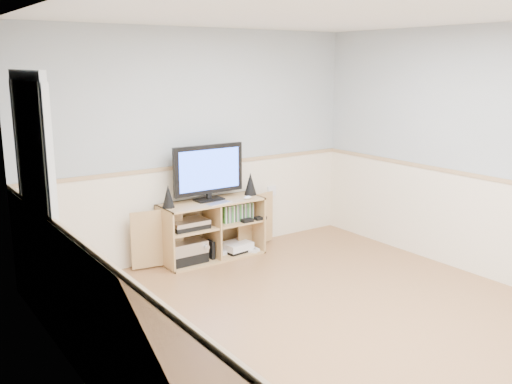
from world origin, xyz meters
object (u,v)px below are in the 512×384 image
keyboard (219,203)px  game_consoles (235,247)px  media_cabinet (209,228)px  monitor (209,171)px

keyboard → game_consoles: 0.67m
media_cabinet → keyboard: keyboard is taller
game_consoles → keyboard: bearing=-156.4°
media_cabinet → monitor: (0.00, -0.00, 0.65)m
monitor → keyboard: monitor is taller
monitor → game_consoles: size_ratio=1.83×
keyboard → game_consoles: size_ratio=0.61×
monitor → game_consoles: monitor is taller
monitor → keyboard: size_ratio=2.99×
media_cabinet → game_consoles: 0.40m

